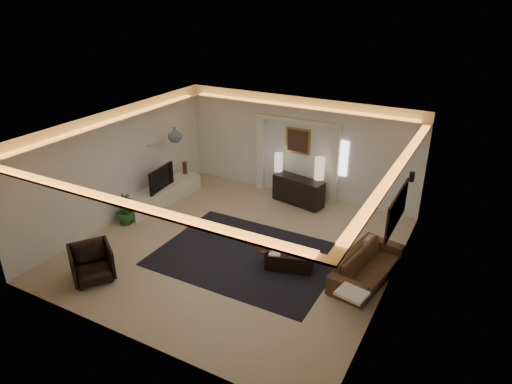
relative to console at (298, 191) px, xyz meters
The scene contains 33 objects.
floor 2.94m from the console, 96.11° to the right, with size 7.00×7.00×0.00m, color #B3A68B.
ceiling 3.84m from the console, 96.11° to the right, with size 7.00×7.00×0.00m, color white.
wall_back 1.25m from the console, 117.22° to the left, with size 7.00×7.00×0.00m, color white.
wall_front 6.49m from the console, 92.77° to the right, with size 7.00×7.00×0.00m, color white.
wall_left 4.90m from the console, 142.75° to the right, with size 7.00×7.00×0.00m, color white.
wall_right 4.44m from the console, 42.25° to the right, with size 7.00×7.00×0.00m, color white.
cove_soffit 3.66m from the console, 96.11° to the right, with size 7.00×7.00×0.04m, color silver.
daylight_slit 1.52m from the console, 29.27° to the left, with size 0.25×0.03×1.00m, color white.
area_rug 3.12m from the console, 88.34° to the right, with size 4.00×3.00×0.01m, color black.
pilaster_left 1.70m from the console, 161.00° to the left, with size 0.22×0.20×2.20m, color silver.
pilaster_right 1.20m from the console, 30.90° to the left, with size 0.22×0.20×2.20m, color silver.
alcove_header 1.94m from the console, 121.66° to the left, with size 2.52×0.20×0.12m, color silver.
painting_frame 1.41m from the console, 118.43° to the left, with size 0.74×0.04×0.74m, color tan.
painting_canvas 1.40m from the console, 119.51° to the left, with size 0.62×0.02×0.62m, color #4C2D1E.
art_panel_frame 4.29m from the console, 39.42° to the right, with size 0.04×1.64×0.74m, color black.
art_panel_gold 4.27m from the console, 39.64° to the right, with size 0.02×1.50×0.62m, color tan.
wall_sconce 3.40m from the console, 12.80° to the right, with size 0.12×0.12×0.22m, color black.
wall_niche 4.23m from the console, 158.24° to the right, with size 0.10×0.55×0.04m, color silver.
console is the anchor object (origin of this frame).
lamp_left 1.04m from the console, 162.65° to the left, with size 0.24×0.24×0.54m, color beige.
lamp_right 0.89m from the console, 24.68° to the left, with size 0.28×0.28×0.62m, color beige.
media_ledge 3.88m from the console, 153.26° to the right, with size 0.66×2.62×0.49m, color silver.
tv 3.93m from the console, 151.65° to the right, with size 0.15×1.12×0.64m, color black.
figurine 3.52m from the console, behind, with size 0.14×0.14×0.37m, color #4B2C21.
ginger_jar 3.78m from the console, 160.01° to the right, with size 0.40×0.40×0.42m, color #4E5760.
plant 4.73m from the console, 136.99° to the right, with size 0.44×0.44×0.79m, color #215620.
sofa 3.79m from the console, 43.76° to the right, with size 0.83×2.13×0.62m, color black.
throw_blanket 4.93m from the console, 55.11° to the right, with size 0.52×0.43×0.06m, color beige.
throw_pillow 3.41m from the console, 40.36° to the right, with size 0.10×0.34×0.34m, color tan.
coffee_table 3.26m from the console, 69.75° to the right, with size 1.01×0.55×0.38m, color black.
bowl 3.39m from the console, 79.42° to the right, with size 0.30×0.30×0.07m, color #311D12.
magazine 3.42m from the console, 74.93° to the right, with size 0.25×0.18×0.03m, color white.
armchair 5.89m from the console, 113.30° to the right, with size 0.82×0.84×0.76m, color black.
Camera 1 is at (4.82, -7.95, 5.66)m, focal length 32.02 mm.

